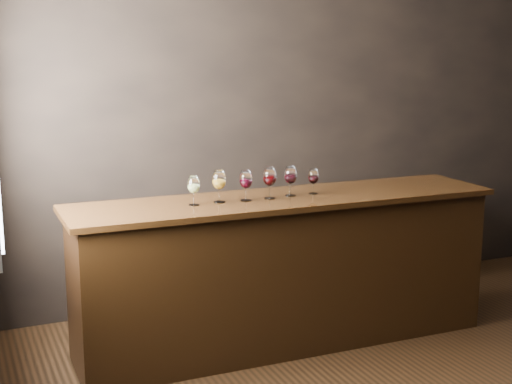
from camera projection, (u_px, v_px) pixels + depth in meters
name	position (u px, v px, depth m)	size (l,w,h in m)	color
room_shell	(432.00, 92.00, 3.82)	(5.02, 4.52, 2.81)	black
bar_counter	(285.00, 273.00, 4.96)	(2.89, 0.63, 1.01)	black
bar_top	(285.00, 199.00, 4.86)	(2.99, 0.69, 0.04)	black
back_bar_shelf	(279.00, 249.00, 5.81)	(2.46, 0.40, 0.88)	black
glass_white	(194.00, 185.00, 4.57)	(0.08, 0.08, 0.19)	white
glass_amber	(219.00, 181.00, 4.65)	(0.09, 0.09, 0.21)	white
glass_red_a	(246.00, 180.00, 4.70)	(0.09, 0.09, 0.20)	white
glass_red_b	(270.00, 177.00, 4.77)	(0.09, 0.09, 0.21)	white
glass_red_c	(291.00, 176.00, 4.86)	(0.09, 0.09, 0.20)	white
glass_red_d	(313.00, 177.00, 4.94)	(0.07, 0.07, 0.17)	white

